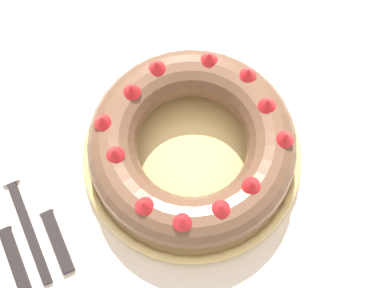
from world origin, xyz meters
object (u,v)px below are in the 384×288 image
(fork, at_px, (18,202))
(serving_knife, at_px, (5,232))
(serving_dish, at_px, (192,155))
(bundt_cake, at_px, (192,144))
(cake_knife, at_px, (47,214))

(fork, distance_m, serving_knife, 0.04)
(serving_dish, relative_size, fork, 1.47)
(serving_knife, bearing_deg, fork, 50.29)
(fork, bearing_deg, serving_knife, -132.34)
(serving_knife, bearing_deg, bundt_cake, 0.91)
(serving_knife, height_order, cake_knife, same)
(bundt_cake, xyz_separation_m, fork, (-0.25, 0.04, -0.05))
(serving_knife, relative_size, cake_knife, 1.12)
(serving_dish, bearing_deg, fork, 170.13)
(bundt_cake, height_order, fork, bundt_cake)
(bundt_cake, distance_m, fork, 0.26)
(bundt_cake, distance_m, cake_knife, 0.22)
(fork, relative_size, cake_knife, 1.05)
(bundt_cake, xyz_separation_m, cake_knife, (-0.22, 0.01, -0.05))
(bundt_cake, height_order, cake_knife, bundt_cake)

